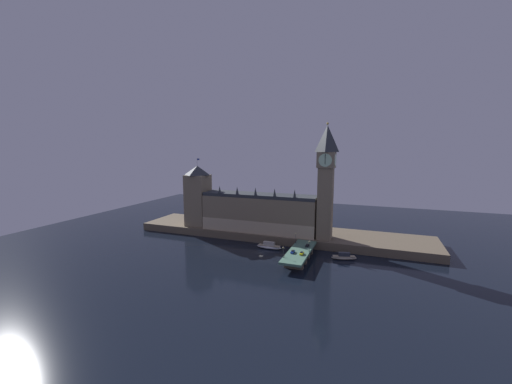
{
  "coord_description": "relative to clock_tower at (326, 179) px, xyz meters",
  "views": [
    {
      "loc": [
        66.87,
        -184.58,
        67.53
      ],
      "look_at": [
        -11.13,
        20.0,
        36.42
      ],
      "focal_mm": 22.0,
      "sensor_mm": 36.0,
      "label": 1
    }
  ],
  "objects": [
    {
      "name": "car_southbound_trail",
      "position": [
        -7.14,
        -21.34,
        -40.61
      ],
      "size": [
        2.11,
        4.27,
        1.42
      ],
      "color": "black",
      "rests_on": "bridge"
    },
    {
      "name": "street_lamp_near",
      "position": [
        -15.89,
        -46.03,
        -37.4
      ],
      "size": [
        1.34,
        0.6,
        6.19
      ],
      "color": "#2D3333",
      "rests_on": "bridge"
    },
    {
      "name": "bridge",
      "position": [
        -9.93,
        -31.31,
        -43.21
      ],
      "size": [
        12.65,
        46.0,
        5.81
      ],
      "color": "#4C7560",
      "rests_on": "ground_plane"
    },
    {
      "name": "pedestrian_far_rail",
      "position": [
        -15.49,
        -17.43,
        -40.43
      ],
      "size": [
        0.38,
        0.38,
        1.61
      ],
      "color": "black",
      "rests_on": "bridge"
    },
    {
      "name": "boat_downstream",
      "position": [
        15.33,
        -20.89,
        -45.46
      ],
      "size": [
        15.59,
        7.98,
        4.45
      ],
      "color": "#B2A893",
      "rests_on": "ground_plane"
    },
    {
      "name": "street_lamp_mid",
      "position": [
        -3.96,
        -31.31,
        -37.0
      ],
      "size": [
        1.34,
        0.6,
        6.84
      ],
      "color": "#2D3333",
      "rests_on": "bridge"
    },
    {
      "name": "ground_plane",
      "position": [
        -36.4,
        -26.31,
        -47.08
      ],
      "size": [
        400.0,
        400.0,
        0.0
      ],
      "primitive_type": "plane",
      "color": "black"
    },
    {
      "name": "street_lamp_far",
      "position": [
        -15.89,
        -16.59,
        -37.08
      ],
      "size": [
        1.34,
        0.6,
        6.7
      ],
      "color": "#2D3333",
      "rests_on": "bridge"
    },
    {
      "name": "victoria_tower",
      "position": [
        -100.82,
        3.41,
        -17.5
      ],
      "size": [
        16.76,
        16.76,
        53.72
      ],
      "color": "#7F7056",
      "rests_on": "embankment"
    },
    {
      "name": "boat_upstream",
      "position": [
        -33.73,
        -17.65,
        -45.32
      ],
      "size": [
        17.09,
        4.59,
        4.82
      ],
      "color": "white",
      "rests_on": "ground_plane"
    },
    {
      "name": "pedestrian_near_rail",
      "position": [
        -15.49,
        -45.34,
        -40.42
      ],
      "size": [
        0.38,
        0.38,
        1.62
      ],
      "color": "black",
      "rests_on": "bridge"
    },
    {
      "name": "embankment",
      "position": [
        -36.4,
        12.69,
        -44.28
      ],
      "size": [
        220.0,
        42.0,
        5.6
      ],
      "color": "brown",
      "rests_on": "ground_plane"
    },
    {
      "name": "clock_tower",
      "position": [
        0.0,
        0.0,
        0.0
      ],
      "size": [
        11.84,
        11.95,
        78.21
      ],
      "color": "#7F7056",
      "rests_on": "embankment"
    },
    {
      "name": "car_southbound_lead",
      "position": [
        -7.14,
        -37.36,
        -40.55
      ],
      "size": [
        1.96,
        4.44,
        1.54
      ],
      "color": "yellow",
      "rests_on": "bridge"
    },
    {
      "name": "parliament_hall",
      "position": [
        -48.7,
        3.77,
        -27.49
      ],
      "size": [
        85.74,
        19.5,
        33.77
      ],
      "color": "#7F7056",
      "rests_on": "embankment"
    },
    {
      "name": "car_northbound_trail",
      "position": [
        -12.71,
        -36.52,
        -40.55
      ],
      "size": [
        1.93,
        4.58,
        1.54
      ],
      "color": "navy",
      "rests_on": "bridge"
    }
  ]
}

